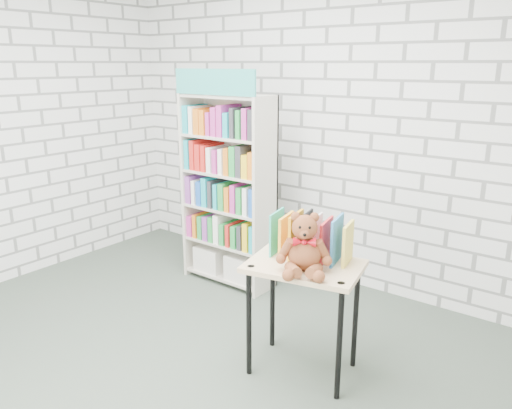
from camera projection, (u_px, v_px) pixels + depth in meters
The scene contains 6 objects.
ground at pixel (166, 370), 3.32m from camera, with size 4.50×4.50×0.00m, color #3E493D.
room_shell at pixel (150, 97), 2.83m from camera, with size 4.52×4.02×2.81m.
bookshelf at pixel (228, 190), 4.46m from camera, with size 0.86×0.33×1.92m.
display_table at pixel (304, 279), 3.15m from camera, with size 0.79×0.62×0.76m.
table_books at pixel (311, 236), 3.18m from camera, with size 0.53×0.31×0.29m.
teddy_bear at pixel (304, 248), 2.98m from camera, with size 0.35×0.33×0.36m.
Camera 1 is at (2.23, -1.94, 1.97)m, focal length 35.00 mm.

